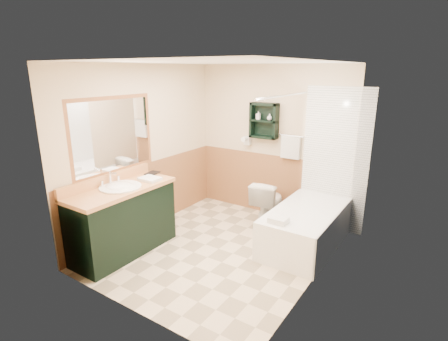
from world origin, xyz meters
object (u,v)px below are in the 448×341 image
vanity (123,220)px  bathtub (306,228)px  toilet (268,202)px  vanity_book (148,166)px  soap_bottle_a (258,117)px  hair_dryer (248,140)px  wall_shelf (264,121)px  soap_bottle_b (270,118)px

vanity → bathtub: 2.41m
vanity → toilet: (1.17, 1.82, -0.10)m
vanity_book → soap_bottle_a: bearing=49.2°
bathtub → toilet: toilet is taller
vanity_book → hair_dryer: bearing=55.5°
wall_shelf → toilet: bearing=-48.7°
bathtub → soap_bottle_a: (-1.12, 0.68, 1.33)m
hair_dryer → toilet: 1.08m
soap_bottle_b → hair_dryer: bearing=175.7°
vanity → soap_bottle_a: bearing=69.4°
toilet → soap_bottle_a: bearing=-46.5°
toilet → hair_dryer: bearing=-37.2°
vanity → soap_bottle_b: bearing=65.0°
vanity_book → toilet: bearing=33.8°
toilet → soap_bottle_a: soap_bottle_a is taller
soap_bottle_a → soap_bottle_b: (0.19, 0.00, 0.01)m
bathtub → toilet: 0.84m
vanity_book → soap_bottle_b: (1.16, 1.49, 0.61)m
vanity → vanity_book: size_ratio=6.96×
vanity → bathtub: bearing=37.1°
wall_shelf → toilet: size_ratio=0.78×
wall_shelf → hair_dryer: size_ratio=2.29×
wall_shelf → vanity: wall_shelf is taller
vanity_book → soap_bottle_a: size_ratio=1.55×
vanity → bathtub: (1.92, 1.45, -0.18)m
vanity → vanity_book: bearing=104.4°
hair_dryer → soap_bottle_a: size_ratio=1.84×
bathtub → soap_bottle_a: bearing=148.9°
wall_shelf → soap_bottle_a: wall_shelf is taller
wall_shelf → vanity_book: 1.91m
toilet → soap_bottle_a: size_ratio=5.44×
soap_bottle_b → toilet: bearing=-60.2°
wall_shelf → vanity: (-0.89, -2.13, -1.10)m
wall_shelf → vanity: bearing=-112.8°
soap_bottle_a → soap_bottle_b: 0.19m
vanity → hair_dryer: bearing=74.6°
wall_shelf → bathtub: 1.78m
hair_dryer → toilet: (0.57, -0.33, -0.85)m
soap_bottle_b → vanity: bearing=-115.0°
wall_shelf → vanity: size_ratio=0.39×
hair_dryer → vanity: hair_dryer is taller
wall_shelf → vanity: 2.56m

